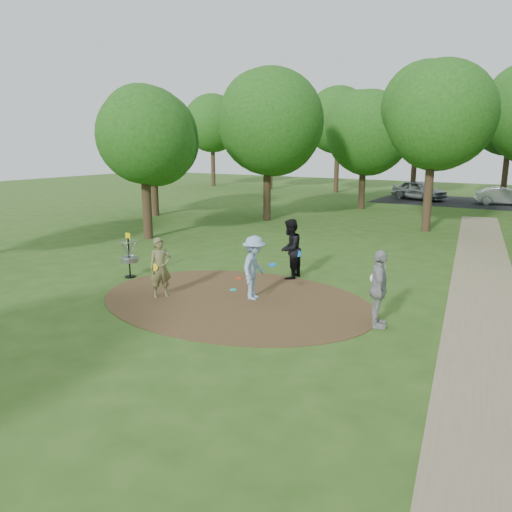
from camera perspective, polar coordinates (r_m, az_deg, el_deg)
The scene contains 14 objects.
ground at distance 14.64m, azimuth -2.45°, elevation -5.10°, with size 100.00×100.00×0.00m, color #2D5119.
dirt_clearing at distance 14.63m, azimuth -2.45°, elevation -5.06°, with size 8.40×8.40×0.02m, color #47301C.
footpath at distance 14.35m, azimuth 24.77°, elevation -6.65°, with size 2.00×40.00×0.01m, color #8C7A5B.
parking_lot at distance 42.21m, azimuth 23.33°, elevation 5.65°, with size 14.00×8.00×0.01m, color black.
player_observer_with_disc at distance 14.96m, azimuth -10.87°, elevation -1.33°, with size 0.72×0.79×1.80m.
player_throwing_with_disc at distance 14.52m, azimuth -0.22°, elevation -1.35°, with size 1.17×1.34×1.89m.
player_walking_with_disc at distance 16.78m, azimuth 3.90°, elevation 0.80°, with size 0.87×1.03×2.03m.
player_waiting_with_disc at distance 12.67m, azimuth 13.84°, elevation -3.70°, with size 0.85×1.24×1.96m.
disc_ground_cyan at distance 15.58m, azimuth -2.61°, elevation -3.87°, with size 0.22×0.22×0.02m, color #18C0B4.
disc_ground_red at distance 16.87m, azimuth -1.97°, elevation -2.56°, with size 0.22×0.22×0.02m, color red.
car_left at distance 42.64m, azimuth 18.16°, elevation 7.16°, with size 1.82×4.53×1.54m, color #98999F.
car_right at distance 41.39m, azimuth 26.47°, elevation 6.14°, with size 1.38×3.96×1.31m, color #B5B7BD.
disc_golf_basket at distance 17.44m, azimuth -14.33°, elevation 0.42°, with size 0.63×0.63×1.54m.
tree_ring at distance 21.99m, azimuth 19.26°, elevation 14.05°, with size 37.74×45.52×9.15m.
Camera 1 is at (7.74, -11.58, 4.49)m, focal length 35.00 mm.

